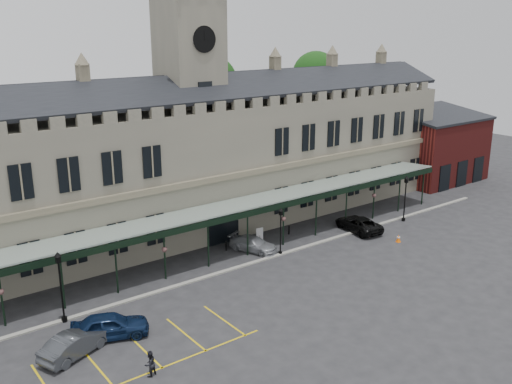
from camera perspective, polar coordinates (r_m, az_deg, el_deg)
ground at (r=44.66m, az=4.71°, el=-9.16°), size 140.00×140.00×0.00m
station_building at (r=54.67m, az=-6.29°, el=2.82°), size 60.00×10.36×17.30m
clock_tower at (r=53.58m, az=-6.56°, el=9.75°), size 5.60×5.60×24.80m
canopy at (r=49.07m, az=-1.03°, el=-3.64°), size 50.00×4.10×4.30m
brick_annex at (r=76.10m, az=17.57°, el=4.23°), size 12.40×8.36×9.23m
kerb at (r=48.48m, az=0.36°, el=-6.88°), size 60.00×0.40×0.12m
parking_markings at (r=36.66m, az=-10.83°, el=-15.57°), size 16.00×6.00×0.01m
tree_behind_mid at (r=65.41m, az=-4.54°, el=10.74°), size 6.00×6.00×16.00m
tree_behind_right at (r=75.21m, az=5.97°, el=11.45°), size 6.00×6.00×16.00m
lamp_post_left at (r=40.15m, az=-18.98°, el=-8.39°), size 0.48×0.48×5.07m
lamp_post_mid at (r=49.00m, az=2.48°, el=-3.53°), size 0.40×0.40×4.27m
lamp_post_right at (r=59.18m, az=14.71°, el=-0.23°), size 0.45×0.45×4.76m
traffic_cone at (r=54.11m, az=14.05°, el=-4.53°), size 0.44×0.44×0.70m
sign_board at (r=52.75m, az=0.36°, el=-4.26°), size 0.72×0.14×1.24m
bollard_left at (r=50.56m, az=-3.00°, el=-5.41°), size 0.16×0.16×0.91m
bollard_right at (r=54.46m, az=3.32°, el=-3.82°), size 0.15×0.15×0.85m
car_left_a at (r=38.38m, az=-14.40°, el=-12.81°), size 5.26×3.58×1.66m
car_left_b at (r=37.18m, az=-17.64°, el=-14.26°), size 4.83×3.17×1.50m
car_taxi at (r=50.37m, az=-0.27°, el=-5.23°), size 3.31×4.86×1.31m
car_van at (r=56.00m, az=10.19°, el=-3.15°), size 3.04×5.49×1.45m
person_b at (r=34.24m, az=-10.57°, el=-16.53°), size 0.90×0.79×1.57m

